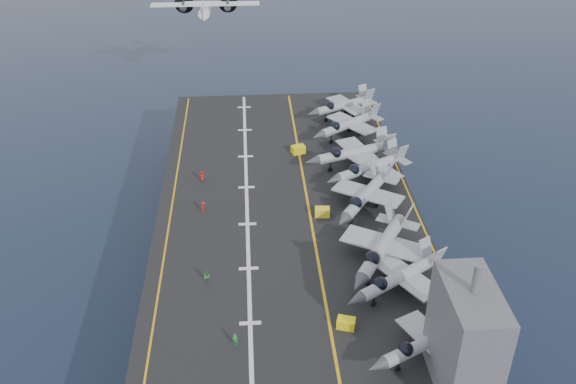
{
  "coord_description": "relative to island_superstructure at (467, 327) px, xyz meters",
  "views": [
    {
      "loc": [
        -5.46,
        -74.52,
        61.48
      ],
      "look_at": [
        0.0,
        4.0,
        13.0
      ],
      "focal_mm": 40.0,
      "sensor_mm": 36.0,
      "label": 1
    }
  ],
  "objects": [
    {
      "name": "deck_edge_port",
      "position": [
        -32.0,
        30.0,
        -7.48
      ],
      "size": [
        0.25,
        90.0,
        0.02
      ],
      "primitive_type": "cube",
      "color": "gold",
      "rests_on": "flight_deck"
    },
    {
      "name": "crew_5",
      "position": [
        -27.88,
        42.52,
        -6.67
      ],
      "size": [
        1.03,
        0.71,
        1.67
      ],
      "primitive_type": "imported",
      "color": "#B21919",
      "rests_on": "flight_deck"
    },
    {
      "name": "fighter_jet_1",
      "position": [
        -2.36,
        3.46,
        -5.15
      ],
      "size": [
        16.14,
        14.06,
        4.7
      ],
      "primitive_type": null,
      "color": "#9DA6AF",
      "rests_on": "flight_deck"
    },
    {
      "name": "landing_centerline",
      "position": [
        -21.0,
        30.0,
        -7.48
      ],
      "size": [
        0.5,
        90.0,
        0.02
      ],
      "primitive_type": "cube",
      "color": "silver",
      "rests_on": "flight_deck"
    },
    {
      "name": "crew_1",
      "position": [
        -22.69,
        6.68,
        -6.7
      ],
      "size": [
        1.08,
        0.85,
        1.59
      ],
      "primitive_type": "imported",
      "color": "#268C33",
      "rests_on": "flight_deck"
    },
    {
      "name": "fighter_jet_2",
      "position": [
        -2.99,
        14.12,
        -4.98
      ],
      "size": [
        17.44,
        15.91,
        5.04
      ],
      "primitive_type": null,
      "color": "#9BA3AB",
      "rests_on": "flight_deck"
    },
    {
      "name": "flight_deck",
      "position": [
        -15.0,
        30.0,
        -7.7
      ],
      "size": [
        38.0,
        92.0,
        0.4
      ],
      "primitive_type": "cube",
      "color": "black",
      "rests_on": "hull"
    },
    {
      "name": "fighter_jet_4",
      "position": [
        -3.96,
        32.46,
        -4.84
      ],
      "size": [
        17.05,
        18.44,
        5.33
      ],
      "primitive_type": null,
      "color": "#929BA1",
      "rests_on": "flight_deck"
    },
    {
      "name": "tow_cart_c",
      "position": [
        -12.12,
        50.65,
        -6.84
      ],
      "size": [
        2.53,
        2.05,
        1.32
      ],
      "primitive_type": null,
      "color": "yellow",
      "rests_on": "flight_deck"
    },
    {
      "name": "island_superstructure",
      "position": [
        0.0,
        0.0,
        0.0
      ],
      "size": [
        5.0,
        10.0,
        15.0
      ],
      "primitive_type": null,
      "color": "#56595E",
      "rests_on": "flight_deck"
    },
    {
      "name": "crew_3",
      "position": [
        -27.26,
        33.59,
        -6.66
      ],
      "size": [
        1.03,
        1.2,
        1.69
      ],
      "primitive_type": "imported",
      "color": "#B21919",
      "rests_on": "flight_deck"
    },
    {
      "name": "fighter_jet_8",
      "position": [
        -2.47,
        64.49,
        -5.05
      ],
      "size": [
        16.84,
        14.77,
        4.9
      ],
      "primitive_type": null,
      "color": "#979DA7",
      "rests_on": "flight_deck"
    },
    {
      "name": "fighter_jet_7",
      "position": [
        -2.8,
        56.21,
        -4.94
      ],
      "size": [
        17.7,
        16.57,
        5.12
      ],
      "primitive_type": null,
      "color": "#8E979F",
      "rests_on": "flight_deck"
    },
    {
      "name": "foul_line",
      "position": [
        -12.0,
        30.0,
        -7.48
      ],
      "size": [
        0.35,
        90.0,
        0.02
      ],
      "primitive_type": "cube",
      "color": "gold",
      "rests_on": "flight_deck"
    },
    {
      "name": "fighter_jet_5",
      "position": [
        -1.76,
        40.73,
        -4.93
      ],
      "size": [
        17.77,
        15.94,
        5.15
      ],
      "primitive_type": null,
      "color": "#9CA5AC",
      "rests_on": "flight_deck"
    },
    {
      "name": "tow_cart_b",
      "position": [
        -10.27,
        31.43,
        -6.87
      ],
      "size": [
        2.19,
        1.51,
        1.26
      ],
      "primitive_type": null,
      "color": "yellow",
      "rests_on": "flight_deck"
    },
    {
      "name": "crew_2",
      "position": [
        -26.17,
        17.65,
        -6.68
      ],
      "size": [
        1.16,
        0.99,
        1.65
      ],
      "primitive_type": "imported",
      "color": "green",
      "rests_on": "flight_deck"
    },
    {
      "name": "ground",
      "position": [
        -15.0,
        30.0,
        -17.9
      ],
      "size": [
        500.0,
        500.0,
        0.0
      ],
      "primitive_type": "plane",
      "color": "#142135",
      "rests_on": "ground"
    },
    {
      "name": "fighter_jet_6",
      "position": [
        -3.47,
        45.49,
        -4.83
      ],
      "size": [
        17.89,
        14.71,
        5.34
      ],
      "primitive_type": null,
      "color": "#8B939B",
      "rests_on": "flight_deck"
    },
    {
      "name": "tow_cart_a",
      "position": [
        -10.2,
        8.62,
        -6.89
      ],
      "size": [
        2.33,
        1.87,
        1.21
      ],
      "primitive_type": null,
      "color": "yellow",
      "rests_on": "flight_deck"
    },
    {
      "name": "transport_plane",
      "position": [
        -28.53,
        93.49,
        4.78
      ],
      "size": [
        23.07,
        15.77,
        5.44
      ],
      "primitive_type": null,
      "color": "silver"
    },
    {
      "name": "deck_edge_stbd",
      "position": [
        3.5,
        30.0,
        -7.48
      ],
      "size": [
        0.25,
        90.0,
        0.02
      ],
      "primitive_type": "cube",
      "color": "gold",
      "rests_on": "flight_deck"
    },
    {
      "name": "fighter_jet_3",
      "position": [
        -4.04,
        19.81,
        -4.63
      ],
      "size": [
        17.98,
        19.88,
        5.75
      ],
      "primitive_type": null,
      "color": "#9CA2AD",
      "rests_on": "flight_deck"
    },
    {
      "name": "hull",
      "position": [
        -15.0,
        30.0,
        -12.9
      ],
      "size": [
        36.0,
        90.0,
        10.0
      ],
      "primitive_type": "cube",
      "color": "#56595E",
      "rests_on": "ground"
    }
  ]
}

